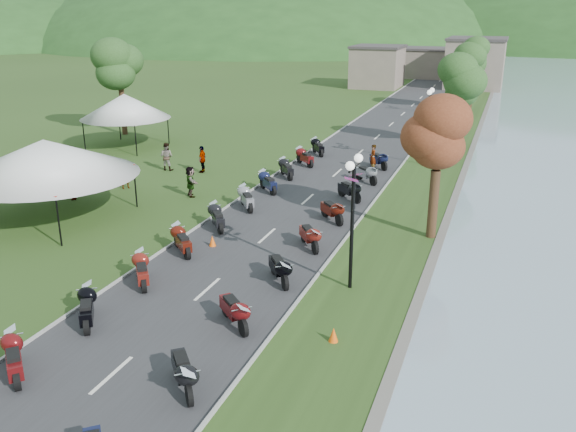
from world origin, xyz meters
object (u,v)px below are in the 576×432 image
(vendor_tent_main, at_px, (48,179))
(pedestrian_b, at_px, (167,170))
(pedestrian_c, at_px, (74,199))
(pedestrian_a, at_px, (126,188))

(vendor_tent_main, distance_m, pedestrian_b, 10.44)
(vendor_tent_main, xyz_separation_m, pedestrian_c, (-1.05, 2.88, -2.00))
(vendor_tent_main, height_order, pedestrian_c, vendor_tent_main)
(vendor_tent_main, relative_size, pedestrian_b, 3.30)
(vendor_tent_main, relative_size, pedestrian_a, 3.48)
(vendor_tent_main, bearing_deg, pedestrian_a, 85.82)
(pedestrian_a, relative_size, pedestrian_c, 0.88)
(pedestrian_a, distance_m, pedestrian_c, 3.21)
(pedestrian_a, xyz_separation_m, pedestrian_c, (-1.47, -2.85, 0.00))
(pedestrian_b, xyz_separation_m, pedestrian_c, (-1.55, -7.35, 0.00))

